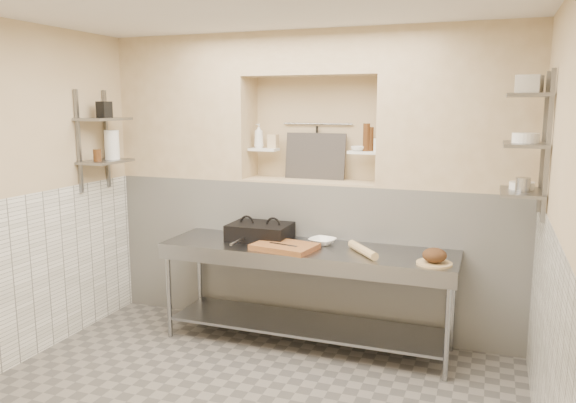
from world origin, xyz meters
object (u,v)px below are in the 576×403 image
at_px(prep_table, 306,276).
at_px(rolling_pin, 363,250).
at_px(cutting_board, 285,247).
at_px(bowl_alcove, 358,149).
at_px(bottle_soap, 259,136).
at_px(mixing_bowl, 322,241).
at_px(bread_loaf, 435,255).
at_px(panini_press, 260,232).
at_px(jug_left, 112,145).

bearing_deg(prep_table, rolling_pin, -5.41).
relative_size(prep_table, rolling_pin, 5.73).
distance_m(cutting_board, bowl_alcove, 1.16).
height_order(prep_table, cutting_board, cutting_board).
relative_size(rolling_pin, bottle_soap, 1.90).
xyz_separation_m(mixing_bowl, bread_loaf, (1.01, -0.31, 0.04)).
xyz_separation_m(cutting_board, mixing_bowl, (0.26, 0.28, 0.00)).
bearing_deg(cutting_board, bowl_alcove, 55.77).
bearing_deg(prep_table, bread_loaf, -8.15).
xyz_separation_m(panini_press, jug_left, (-1.48, -0.15, 0.78)).
xyz_separation_m(prep_table, mixing_bowl, (0.10, 0.15, 0.29)).
bearing_deg(mixing_bowl, panini_press, -177.50).
xyz_separation_m(cutting_board, rolling_pin, (0.67, 0.08, 0.01)).
bearing_deg(prep_table, cutting_board, -140.34).
bearing_deg(bottle_soap, cutting_board, -52.44).
bearing_deg(bread_loaf, panini_press, 170.00).
bearing_deg(panini_press, bowl_alcove, 28.22).
bearing_deg(mixing_bowl, cutting_board, -132.90).
distance_m(prep_table, bread_loaf, 1.17).
distance_m(prep_table, bowl_alcove, 1.27).
xyz_separation_m(cutting_board, bowl_alcove, (0.47, 0.69, 0.81)).
relative_size(bowl_alcove, jug_left, 0.49).
height_order(rolling_pin, bread_loaf, bread_loaf).
xyz_separation_m(cutting_board, jug_left, (-1.82, 0.10, 0.83)).
bearing_deg(rolling_pin, bread_loaf, -10.49).
height_order(prep_table, jug_left, jug_left).
bearing_deg(bottle_soap, mixing_bowl, -27.53).
height_order(mixing_bowl, bottle_soap, bottle_soap).
bearing_deg(bottle_soap, prep_table, -39.35).
distance_m(panini_press, mixing_bowl, 0.60).
relative_size(bread_loaf, bowl_alcove, 1.37).
height_order(cutting_board, mixing_bowl, mixing_bowl).
bearing_deg(bottle_soap, bowl_alcove, 0.32).
bearing_deg(rolling_pin, mixing_bowl, 154.30).
relative_size(mixing_bowl, bottle_soap, 0.96).
relative_size(cutting_board, rolling_pin, 1.15).
relative_size(bottle_soap, bowl_alcove, 1.73).
bearing_deg(rolling_pin, bottle_soap, 153.09).
xyz_separation_m(panini_press, cutting_board, (0.34, -0.25, -0.05)).
relative_size(cutting_board, mixing_bowl, 2.27).
distance_m(prep_table, bottle_soap, 1.48).
bearing_deg(bread_loaf, bowl_alcove, 137.68).
bearing_deg(cutting_board, jug_left, 176.95).
distance_m(mixing_bowl, rolling_pin, 0.46).
relative_size(prep_table, jug_left, 9.27).
bearing_deg(jug_left, prep_table, 0.88).
distance_m(mixing_bowl, bread_loaf, 1.05).
height_order(prep_table, mixing_bowl, mixing_bowl).
height_order(panini_press, bottle_soap, bottle_soap).
height_order(bottle_soap, jug_left, bottle_soap).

